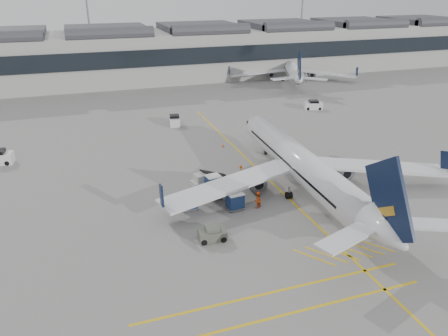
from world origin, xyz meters
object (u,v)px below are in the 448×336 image
object	(u,v)px
belt_loader	(206,180)
ramp_agent_b	(257,200)
ramp_agent_a	(241,173)
airliner_main	(303,166)
pushback_tug	(212,234)
baggage_cart_a	(235,200)

from	to	relation	value
belt_loader	ramp_agent_b	size ratio (longest dim) A/B	2.63
belt_loader	ramp_agent_a	distance (m)	4.26
ramp_agent_b	belt_loader	bearing A→B (deg)	-90.81
airliner_main	belt_loader	bearing A→B (deg)	157.56
pushback_tug	ramp_agent_b	bearing A→B (deg)	39.40
pushback_tug	ramp_agent_a	bearing A→B (deg)	62.32
airliner_main	ramp_agent_b	xyz separation A→B (m)	(-6.45, -2.40, -1.95)
belt_loader	ramp_agent_b	distance (m)	7.85
airliner_main	baggage_cart_a	world-z (taller)	airliner_main
airliner_main	ramp_agent_b	bearing A→B (deg)	-156.62
baggage_cart_a	belt_loader	bearing A→B (deg)	92.78
baggage_cart_a	pushback_tug	distance (m)	6.29
belt_loader	airliner_main	bearing A→B (deg)	-38.89
airliner_main	ramp_agent_a	distance (m)	7.44
airliner_main	pushback_tug	size ratio (longest dim) A/B	14.11
airliner_main	baggage_cart_a	bearing A→B (deg)	-164.66
baggage_cart_a	ramp_agent_a	distance (m)	7.16
baggage_cart_a	airliner_main	bearing A→B (deg)	5.72
ramp_agent_a	ramp_agent_b	xyz separation A→B (m)	(-0.85, -6.92, -0.07)
airliner_main	belt_loader	size ratio (longest dim) A/B	7.75
belt_loader	ramp_agent_a	world-z (taller)	ramp_agent_a
baggage_cart_a	pushback_tug	world-z (taller)	baggage_cart_a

